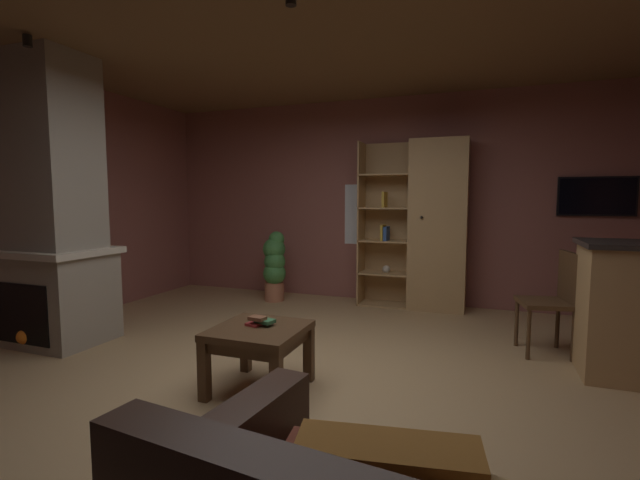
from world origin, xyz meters
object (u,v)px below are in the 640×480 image
stone_fireplace (51,216)px  table_book_1 (265,321)px  coffee_table (259,339)px  potted_floor_plant (275,264)px  table_book_2 (257,318)px  wall_mounted_tv (596,196)px  table_book_0 (254,324)px  dining_chair (555,296)px  bookshelf_cabinet (431,226)px

stone_fireplace → table_book_1: size_ratio=20.69×
coffee_table → potted_floor_plant: 2.81m
table_book_2 → wall_mounted_tv: bearing=48.6°
coffee_table → wall_mounted_tv: wall_mounted_tv is taller
table_book_0 → dining_chair: dining_chair is taller
bookshelf_cabinet → table_book_1: (-0.85, -2.82, -0.54)m
bookshelf_cabinet → coffee_table: bearing=-107.0°
bookshelf_cabinet → table_book_1: bearing=-106.9°
dining_chair → table_book_0: bearing=-144.1°
potted_floor_plant → wall_mounted_tv: wall_mounted_tv is taller
table_book_0 → wall_mounted_tv: bearing=48.2°
bookshelf_cabinet → dining_chair: (1.23, -1.29, -0.51)m
stone_fireplace → potted_floor_plant: bearing=61.3°
coffee_table → table_book_0: table_book_0 is taller
coffee_table → wall_mounted_tv: bearing=48.9°
coffee_table → table_book_1: bearing=67.9°
bookshelf_cabinet → dining_chair: size_ratio=2.29×
stone_fireplace → table_book_2: bearing=-6.9°
stone_fireplace → dining_chair: 4.70m
dining_chair → wall_mounted_tv: wall_mounted_tv is taller
dining_chair → coffee_table: bearing=-143.1°
coffee_table → table_book_0: 0.11m
coffee_table → table_book_2: table_book_2 is taller
dining_chair → table_book_1: bearing=-143.8°
table_book_1 → dining_chair: size_ratio=0.14×
table_book_0 → table_book_2: 0.06m
coffee_table → table_book_0: bearing=160.3°
stone_fireplace → potted_floor_plant: stone_fireplace is taller
coffee_table → table_book_2: 0.15m
table_book_1 → table_book_2: bearing=-140.2°
stone_fireplace → table_book_0: (2.32, -0.29, -0.74)m
bookshelf_cabinet → wall_mounted_tv: 1.86m
table_book_2 → potted_floor_plant: 2.78m
table_book_2 → wall_mounted_tv: 4.18m
bookshelf_cabinet → potted_floor_plant: (-2.01, -0.31, -0.54)m
coffee_table → table_book_2: (-0.02, 0.02, 0.15)m
wall_mounted_tv → coffee_table: bearing=-131.1°
stone_fireplace → wall_mounted_tv: bearing=28.8°
table_book_2 → dining_chair: (2.12, 1.56, 0.00)m
stone_fireplace → table_book_0: size_ratio=25.46×
bookshelf_cabinet → potted_floor_plant: bearing=-171.4°
stone_fireplace → table_book_1: 2.51m
table_book_2 → potted_floor_plant: size_ratio=0.12×
potted_floor_plant → table_book_0: bearing=-66.9°
stone_fireplace → coffee_table: bearing=-7.3°
coffee_table → potted_floor_plant: size_ratio=0.68×
table_book_2 → potted_floor_plant: bearing=113.6°
potted_floor_plant → wall_mounted_tv: bearing=7.7°
coffee_table → table_book_1: 0.14m
coffee_table → bookshelf_cabinet: bearing=73.0°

